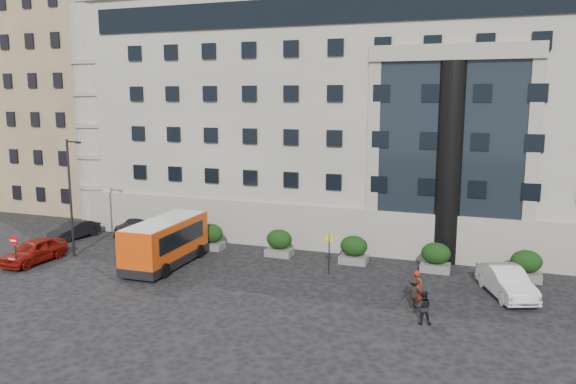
{
  "coord_description": "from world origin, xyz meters",
  "views": [
    {
      "loc": [
        14.27,
        -27.03,
        10.72
      ],
      "look_at": [
        2.88,
        4.89,
        5.0
      ],
      "focal_mm": 35.0,
      "sensor_mm": 36.0,
      "label": 1
    }
  ],
  "objects_px": {
    "no_entry_sign": "(14,246)",
    "pedestrian_c": "(414,292)",
    "minibus": "(166,241)",
    "parked_car_a": "(34,251)",
    "hedge_d": "(436,257)",
    "hedge_c": "(354,249)",
    "hedge_b": "(279,243)",
    "bus_stop_sign": "(329,247)",
    "hedge_a": "(211,236)",
    "pedestrian_b": "(423,307)",
    "red_truck": "(113,199)",
    "parked_car_b": "(74,230)",
    "parked_car_c": "(141,223)",
    "white_taxi": "(506,282)",
    "parked_car_d": "(165,215)",
    "street_lamp": "(71,193)",
    "pedestrian_a": "(416,288)",
    "hedge_e": "(526,265)"
  },
  "relations": [
    {
      "from": "hedge_a",
      "to": "pedestrian_a",
      "type": "xyz_separation_m",
      "value": [
        15.18,
        -6.28,
        0.02
      ]
    },
    {
      "from": "street_lamp",
      "to": "parked_car_b",
      "type": "bearing_deg",
      "value": 130.36
    },
    {
      "from": "hedge_d",
      "to": "parked_car_b",
      "type": "xyz_separation_m",
      "value": [
        -26.94,
        -0.8,
        -0.26
      ]
    },
    {
      "from": "hedge_d",
      "to": "white_taxi",
      "type": "xyz_separation_m",
      "value": [
        4.04,
        -3.21,
        -0.12
      ]
    },
    {
      "from": "street_lamp",
      "to": "bus_stop_sign",
      "type": "relative_size",
      "value": 3.17
    },
    {
      "from": "pedestrian_c",
      "to": "hedge_b",
      "type": "bearing_deg",
      "value": -48.59
    },
    {
      "from": "red_truck",
      "to": "parked_car_b",
      "type": "distance_m",
      "value": 8.11
    },
    {
      "from": "hedge_b",
      "to": "hedge_d",
      "type": "height_order",
      "value": "same"
    },
    {
      "from": "hedge_e",
      "to": "minibus",
      "type": "bearing_deg",
      "value": -168.2
    },
    {
      "from": "hedge_a",
      "to": "bus_stop_sign",
      "type": "bearing_deg",
      "value": -16.42
    },
    {
      "from": "bus_stop_sign",
      "to": "pedestrian_c",
      "type": "height_order",
      "value": "bus_stop_sign"
    },
    {
      "from": "hedge_a",
      "to": "hedge_c",
      "type": "relative_size",
      "value": 1.0
    },
    {
      "from": "hedge_d",
      "to": "pedestrian_a",
      "type": "xyz_separation_m",
      "value": [
        -0.42,
        -6.28,
        0.02
      ]
    },
    {
      "from": "hedge_e",
      "to": "white_taxi",
      "type": "bearing_deg",
      "value": -109.87
    },
    {
      "from": "hedge_a",
      "to": "parked_car_c",
      "type": "relative_size",
      "value": 0.35
    },
    {
      "from": "red_truck",
      "to": "parked_car_b",
      "type": "xyz_separation_m",
      "value": [
        2.2,
        -7.75,
        -0.92
      ]
    },
    {
      "from": "hedge_c",
      "to": "parked_car_b",
      "type": "relative_size",
      "value": 0.45
    },
    {
      "from": "street_lamp",
      "to": "pedestrian_b",
      "type": "height_order",
      "value": "street_lamp"
    },
    {
      "from": "hedge_a",
      "to": "parked_car_d",
      "type": "height_order",
      "value": "hedge_a"
    },
    {
      "from": "hedge_d",
      "to": "bus_stop_sign",
      "type": "bearing_deg",
      "value": -155.34
    },
    {
      "from": "hedge_d",
      "to": "parked_car_c",
      "type": "xyz_separation_m",
      "value": [
        -23.2,
        2.59,
        -0.16
      ]
    },
    {
      "from": "pedestrian_c",
      "to": "pedestrian_a",
      "type": "bearing_deg",
      "value": -119.74
    },
    {
      "from": "parked_car_d",
      "to": "white_taxi",
      "type": "xyz_separation_m",
      "value": [
        27.14,
        -9.11,
        0.04
      ]
    },
    {
      "from": "minibus",
      "to": "parked_car_a",
      "type": "height_order",
      "value": "minibus"
    },
    {
      "from": "bus_stop_sign",
      "to": "parked_car_c",
      "type": "xyz_separation_m",
      "value": [
        -17.1,
        5.39,
        -0.96
      ]
    },
    {
      "from": "street_lamp",
      "to": "parked_car_a",
      "type": "xyz_separation_m",
      "value": [
        -1.46,
        -2.1,
        -3.58
      ]
    },
    {
      "from": "street_lamp",
      "to": "pedestrian_a",
      "type": "xyz_separation_m",
      "value": [
        23.12,
        -1.48,
        -3.42
      ]
    },
    {
      "from": "white_taxi",
      "to": "pedestrian_c",
      "type": "relative_size",
      "value": 3.04
    },
    {
      "from": "hedge_b",
      "to": "no_entry_sign",
      "type": "xyz_separation_m",
      "value": [
        -14.2,
        -8.84,
        0.72
      ]
    },
    {
      "from": "street_lamp",
      "to": "pedestrian_b",
      "type": "distance_m",
      "value": 24.3
    },
    {
      "from": "hedge_a",
      "to": "pedestrian_a",
      "type": "relative_size",
      "value": 0.97
    },
    {
      "from": "hedge_c",
      "to": "no_entry_sign",
      "type": "bearing_deg",
      "value": -155.51
    },
    {
      "from": "parked_car_a",
      "to": "parked_car_d",
      "type": "height_order",
      "value": "parked_car_a"
    },
    {
      "from": "white_taxi",
      "to": "bus_stop_sign",
      "type": "bearing_deg",
      "value": 156.15
    },
    {
      "from": "hedge_d",
      "to": "minibus",
      "type": "bearing_deg",
      "value": -164.63
    },
    {
      "from": "hedge_d",
      "to": "hedge_e",
      "type": "relative_size",
      "value": 1.0
    },
    {
      "from": "hedge_b",
      "to": "red_truck",
      "type": "height_order",
      "value": "red_truck"
    },
    {
      "from": "no_entry_sign",
      "to": "pedestrian_c",
      "type": "relative_size",
      "value": 1.44
    },
    {
      "from": "hedge_c",
      "to": "parked_car_d",
      "type": "bearing_deg",
      "value": 161.78
    },
    {
      "from": "hedge_a",
      "to": "pedestrian_b",
      "type": "height_order",
      "value": "hedge_a"
    },
    {
      "from": "pedestrian_c",
      "to": "minibus",
      "type": "bearing_deg",
      "value": -22.21
    },
    {
      "from": "no_entry_sign",
      "to": "hedge_b",
      "type": "bearing_deg",
      "value": 31.9
    },
    {
      "from": "hedge_d",
      "to": "bus_stop_sign",
      "type": "distance_m",
      "value": 6.76
    },
    {
      "from": "parked_car_a",
      "to": "pedestrian_c",
      "type": "xyz_separation_m",
      "value": [
        24.49,
        0.26,
        0.01
      ]
    },
    {
      "from": "hedge_d",
      "to": "hedge_c",
      "type": "bearing_deg",
      "value": 180.0
    },
    {
      "from": "hedge_b",
      "to": "pedestrian_c",
      "type": "height_order",
      "value": "hedge_b"
    },
    {
      "from": "hedge_c",
      "to": "white_taxi",
      "type": "distance_m",
      "value": 9.78
    },
    {
      "from": "street_lamp",
      "to": "red_truck",
      "type": "xyz_separation_m",
      "value": [
        -5.6,
        11.75,
        -2.78
      ]
    },
    {
      "from": "parked_car_d",
      "to": "no_entry_sign",
      "type": "bearing_deg",
      "value": -91.67
    },
    {
      "from": "minibus",
      "to": "parked_car_c",
      "type": "bearing_deg",
      "value": 131.92
    }
  ]
}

